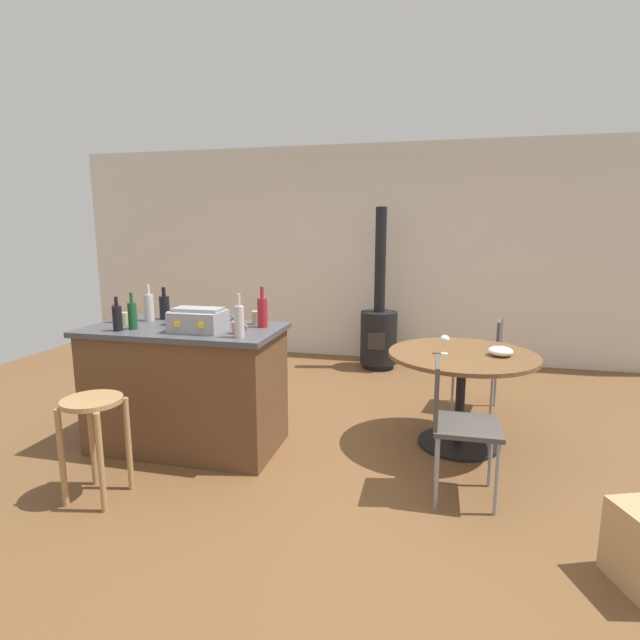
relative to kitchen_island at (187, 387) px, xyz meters
The scene contains 23 objects.
ground_plane 1.09m from the kitchen_island, ahead, with size 8.80×8.80×0.00m, color brown.
back_wall 3.33m from the kitchen_island, 72.32° to the left, with size 8.00×0.10×2.70m, color beige.
kitchen_island is the anchor object (origin of this frame).
wooden_stool 0.85m from the kitchen_island, 102.02° to the right, with size 0.36×0.36×0.65m.
dining_table 2.10m from the kitchen_island, 13.51° to the left, with size 1.11×1.11×0.74m.
folding_chair_near 2.00m from the kitchen_island, ahead, with size 0.40×0.40×0.87m.
folding_chair_far 2.63m from the kitchen_island, 30.05° to the left, with size 0.47×0.47×0.87m.
wood_stove 2.79m from the kitchen_island, 65.27° to the left, with size 0.44×0.45×1.91m.
toolbox 0.59m from the kitchen_island, 31.71° to the right, with size 0.36×0.28×0.17m.
bottle_0 0.70m from the kitchen_island, 139.35° to the left, with size 0.08×0.08×0.26m.
bottle_1 0.83m from the kitchen_island, 23.42° to the right, with size 0.07×0.07×0.30m.
bottle_2 0.81m from the kitchen_island, behind, with size 0.06×0.06×0.20m.
bottle_3 0.72m from the kitchen_island, 149.27° to the right, with size 0.07×0.07×0.25m.
bottle_4 0.72m from the kitchen_island, 156.23° to the left, with size 0.08×0.08×0.29m.
bottle_5 0.67m from the kitchen_island, 154.23° to the right, with size 0.06×0.06×0.27m.
bottle_6 0.83m from the kitchen_island, 13.36° to the left, with size 0.08×0.08×0.30m.
cup_0 0.75m from the kitchen_island, 24.96° to the left, with size 0.11×0.07×0.10m.
cup_1 0.71m from the kitchen_island, behind, with size 0.11×0.07×0.09m.
cup_2 0.54m from the kitchen_island, 152.02° to the left, with size 0.13×0.09×0.10m.
cup_3 0.71m from the kitchen_island, 13.96° to the right, with size 0.11×0.08×0.08m.
cup_4 0.60m from the kitchen_island, 32.25° to the left, with size 0.13×0.09×0.10m.
wine_glass 1.99m from the kitchen_island, 12.97° to the left, with size 0.07×0.07×0.14m.
serving_bowl 2.37m from the kitchen_island, 11.59° to the left, with size 0.18×0.18×0.07m, color white.
Camera 1 is at (0.86, -3.35, 1.66)m, focal length 27.71 mm.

